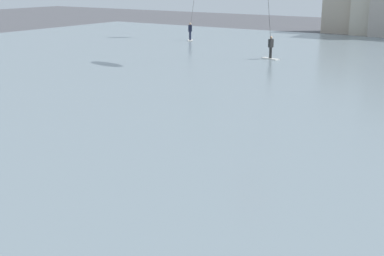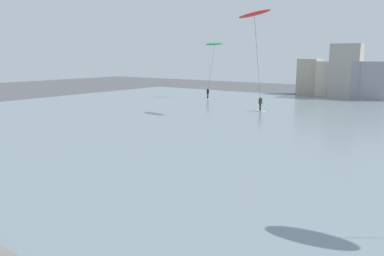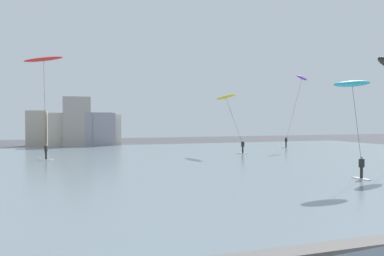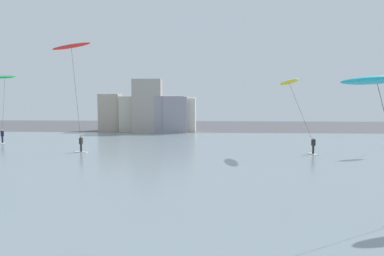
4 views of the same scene
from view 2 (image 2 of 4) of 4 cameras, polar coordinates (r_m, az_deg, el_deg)
name	(u,v)px [view 2 (image 2 of 4)]	position (r m, az deg, el deg)	size (l,w,h in m)	color
water_bay	(334,132)	(32.60, 20.70, -0.57)	(84.00, 52.00, 0.10)	gray
far_shore_buildings	(354,78)	(60.31, 23.37, 6.92)	(14.63, 5.25, 7.88)	#B7A893
kitesurfer_red	(255,21)	(40.49, 9.49, 15.69)	(3.77, 3.10, 10.71)	silver
kitesurfer_green	(214,50)	(55.86, 3.30, 11.65)	(2.89, 5.09, 8.10)	silver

